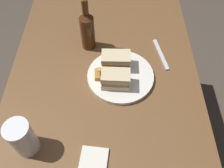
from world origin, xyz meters
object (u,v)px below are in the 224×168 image
(sandwich_half_right, at_px, (116,79))
(cider_bottle, at_px, (87,29))
(pint_glass, at_px, (23,139))
(sandwich_half_left, at_px, (116,60))
(plate, at_px, (120,76))
(fork, at_px, (161,54))
(napkin, at_px, (93,163))

(sandwich_half_right, relative_size, cider_bottle, 0.45)
(pint_glass, bearing_deg, sandwich_half_left, 139.32)
(sandwich_half_left, xyz_separation_m, cider_bottle, (-0.13, -0.12, 0.05))
(plate, distance_m, pint_glass, 0.44)
(sandwich_half_left, xyz_separation_m, pint_glass, (0.34, -0.30, 0.01))
(plate, bearing_deg, pint_glass, -46.74)
(sandwich_half_right, distance_m, cider_bottle, 0.26)
(cider_bottle, bearing_deg, fork, 80.75)
(pint_glass, relative_size, cider_bottle, 0.57)
(plate, relative_size, sandwich_half_left, 2.32)
(sandwich_half_right, distance_m, napkin, 0.32)
(plate, xyz_separation_m, cider_bottle, (-0.18, -0.14, 0.09))
(sandwich_half_right, bearing_deg, cider_bottle, -152.12)
(plate, distance_m, sandwich_half_left, 0.07)
(cider_bottle, bearing_deg, sandwich_half_left, 42.70)
(sandwich_half_left, distance_m, napkin, 0.41)
(sandwich_half_right, height_order, fork, sandwich_half_right)
(plate, relative_size, pint_glass, 1.89)
(plate, bearing_deg, sandwich_half_right, -23.70)
(pint_glass, distance_m, cider_bottle, 0.51)
(plate, relative_size, napkin, 2.46)
(sandwich_half_left, bearing_deg, pint_glass, -40.68)
(plate, relative_size, sandwich_half_right, 2.40)
(sandwich_half_right, relative_size, pint_glass, 0.79)
(plate, height_order, sandwich_half_right, sandwich_half_right)
(plate, xyz_separation_m, sandwich_half_right, (0.05, -0.02, 0.04))
(plate, xyz_separation_m, napkin, (0.35, -0.09, -0.00))
(sandwich_half_left, distance_m, pint_glass, 0.45)
(cider_bottle, xyz_separation_m, napkin, (0.53, 0.05, -0.09))
(sandwich_half_left, relative_size, fork, 0.65)
(sandwich_half_left, bearing_deg, sandwich_half_right, -0.85)
(pint_glass, bearing_deg, cider_bottle, 159.77)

